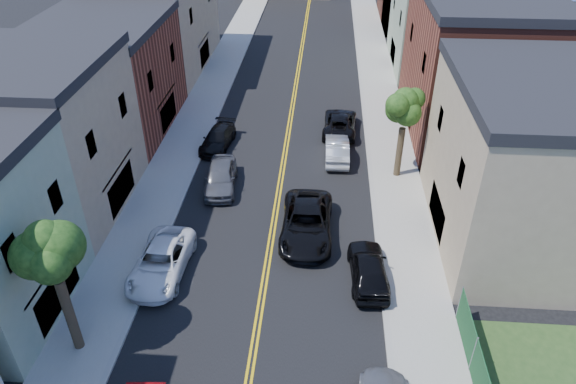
% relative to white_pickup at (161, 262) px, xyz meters
% --- Properties ---
extents(sidewalk_left, '(3.20, 100.00, 0.15)m').
position_rel_white_pickup_xyz_m(sidewalk_left, '(-2.40, 20.77, -0.70)').
color(sidewalk_left, gray).
rests_on(sidewalk_left, ground).
extents(sidewalk_right, '(3.20, 100.00, 0.15)m').
position_rel_white_pickup_xyz_m(sidewalk_right, '(13.40, 20.77, -0.70)').
color(sidewalk_right, gray).
rests_on(sidewalk_right, ground).
extents(curb_left, '(0.30, 100.00, 0.15)m').
position_rel_white_pickup_xyz_m(curb_left, '(-0.65, 20.77, -0.70)').
color(curb_left, gray).
rests_on(curb_left, ground).
extents(curb_right, '(0.30, 100.00, 0.15)m').
position_rel_white_pickup_xyz_m(curb_right, '(11.65, 20.77, -0.70)').
color(curb_right, gray).
rests_on(curb_right, ground).
extents(bldg_left_tan_near, '(9.00, 10.00, 9.00)m').
position_rel_white_pickup_xyz_m(bldg_left_tan_near, '(-8.50, 5.77, 3.72)').
color(bldg_left_tan_near, '#998466').
rests_on(bldg_left_tan_near, ground).
extents(bldg_left_brick, '(9.00, 12.00, 8.00)m').
position_rel_white_pickup_xyz_m(bldg_left_brick, '(-8.50, 16.77, 3.22)').
color(bldg_left_brick, brown).
rests_on(bldg_left_brick, ground).
extents(bldg_left_tan_far, '(9.00, 16.00, 9.50)m').
position_rel_white_pickup_xyz_m(bldg_left_tan_far, '(-8.50, 30.77, 3.97)').
color(bldg_left_tan_far, '#998466').
rests_on(bldg_left_tan_far, ground).
extents(bldg_right_tan, '(9.00, 12.00, 9.00)m').
position_rel_white_pickup_xyz_m(bldg_right_tan, '(19.50, 4.77, 3.72)').
color(bldg_right_tan, '#998466').
rests_on(bldg_right_tan, ground).
extents(bldg_right_brick, '(9.00, 14.00, 10.00)m').
position_rel_white_pickup_xyz_m(bldg_right_brick, '(19.50, 18.77, 4.22)').
color(bldg_right_brick, brown).
rests_on(bldg_right_brick, ground).
extents(bldg_right_palegrn, '(9.00, 12.00, 8.50)m').
position_rel_white_pickup_xyz_m(bldg_right_palegrn, '(19.50, 32.77, 3.47)').
color(bldg_right_palegrn, gray).
rests_on(bldg_right_palegrn, ground).
extents(tree_left_mid, '(5.20, 5.20, 9.29)m').
position_rel_white_pickup_xyz_m(tree_left_mid, '(-2.38, -5.22, 5.81)').
color(tree_left_mid, '#392D1C').
rests_on(tree_left_mid, sidewalk_left).
extents(tree_right_far, '(4.40, 4.40, 8.03)m').
position_rel_white_pickup_xyz_m(tree_right_far, '(13.42, 10.78, 4.98)').
color(tree_right_far, '#392D1C').
rests_on(tree_right_far, sidewalk_right).
extents(white_pickup, '(2.78, 5.67, 1.55)m').
position_rel_white_pickup_xyz_m(white_pickup, '(0.00, 0.00, 0.00)').
color(white_pickup, white).
rests_on(white_pickup, ground).
extents(grey_car_left, '(2.42, 5.06, 1.67)m').
position_rel_white_pickup_xyz_m(grey_car_left, '(1.63, 8.50, 0.06)').
color(grey_car_left, '#4F5056').
rests_on(grey_car_left, ground).
extents(black_car_left, '(2.43, 4.90, 1.37)m').
position_rel_white_pickup_xyz_m(black_car_left, '(0.40, 14.04, -0.09)').
color(black_car_left, black).
rests_on(black_car_left, ground).
extents(black_car_right, '(2.19, 4.85, 1.62)m').
position_rel_white_pickup_xyz_m(black_car_right, '(10.90, 0.24, 0.03)').
color(black_car_right, black).
rests_on(black_car_right, ground).
extents(silver_car_right, '(1.74, 4.76, 1.56)m').
position_rel_white_pickup_xyz_m(silver_car_right, '(9.30, 12.94, 0.00)').
color(silver_car_right, '#B1B5B9').
rests_on(silver_car_right, ground).
extents(dark_car_right_far, '(2.79, 5.56, 1.51)m').
position_rel_white_pickup_xyz_m(dark_car_right_far, '(9.55, 17.27, -0.02)').
color(dark_car_right_far, black).
rests_on(dark_car_right_far, ground).
extents(black_suv_lane, '(2.93, 6.31, 1.75)m').
position_rel_white_pickup_xyz_m(black_suv_lane, '(7.51, 3.81, 0.10)').
color(black_suv_lane, black).
rests_on(black_suv_lane, ground).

